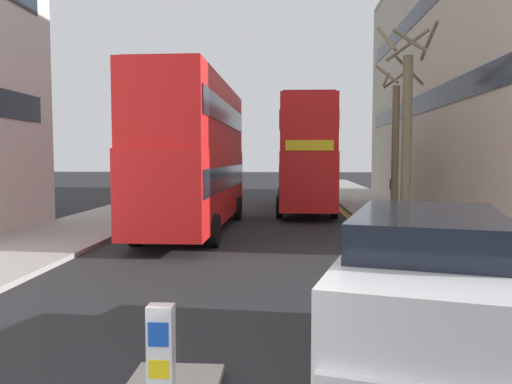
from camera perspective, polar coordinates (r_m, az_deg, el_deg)
The scene contains 11 objects.
sidewalk_right at distance 19.99m, azimuth 18.37°, elevation -4.01°, with size 4.00×80.00×0.14m, color #9E9991.
sidewalk_left at distance 20.83m, azimuth -18.78°, elevation -3.70°, with size 4.00×80.00×0.14m, color #9E9991.
kerb_line_outer at distance 17.61m, azimuth 13.42°, elevation -5.20°, with size 0.10×56.00×0.01m, color yellow.
kerb_line_inner at distance 17.58m, azimuth 12.91°, elevation -5.21°, with size 0.10×56.00×0.01m, color yellow.
keep_left_bollard at distance 5.74m, azimuth -10.89°, elevation -18.47°, with size 0.36×0.28×1.11m.
double_decker_bus_away at distance 18.81m, azimuth -7.07°, elevation 4.71°, with size 2.91×10.84×5.64m.
double_decker_bus_oncoming at distance 26.04m, azimuth 5.59°, elevation 4.53°, with size 2.81×10.81×5.64m.
taxi_minivan at distance 6.49m, azimuth 19.13°, elevation -11.64°, with size 3.06×5.13×2.12m.
pedestrian_far at distance 28.93m, azimuth 15.52°, elevation 0.30°, with size 0.34×0.22×1.62m.
street_tree_near at distance 17.14m, azimuth 16.98°, elevation 6.37°, with size 1.78×1.78×7.06m.
street_tree_mid at distance 23.00m, azimuth 15.81°, elevation 5.71°, with size 2.07×1.89×6.96m.
Camera 1 is at (1.33, -3.11, 2.80)m, focal length 34.66 mm.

